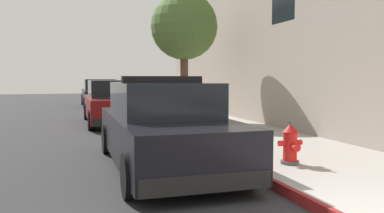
# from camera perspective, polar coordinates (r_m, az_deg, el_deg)

# --- Properties ---
(ground_plane) EXTENTS (28.38, 60.00, 0.20)m
(ground_plane) POSITION_cam_1_polar(r_m,az_deg,el_deg) (12.96, -23.98, -3.95)
(ground_plane) COLOR #2B2B2D
(sidewalk_pavement) EXTENTS (3.13, 60.00, 0.15)m
(sidewalk_pavement) POSITION_cam_1_polar(r_m,az_deg,el_deg) (13.60, 2.01, -2.48)
(sidewalk_pavement) COLOR #9E9991
(sidewalk_pavement) RESTS_ON ground
(curb_painted_edge) EXTENTS (0.08, 60.00, 0.15)m
(curb_painted_edge) POSITION_cam_1_polar(r_m,az_deg,el_deg) (13.16, -4.61, -2.71)
(curb_painted_edge) COLOR maroon
(curb_painted_edge) RESTS_ON ground
(storefront_building) EXTENTS (5.30, 24.52, 7.31)m
(storefront_building) POSITION_cam_1_polar(r_m,az_deg,el_deg) (13.63, 22.41, 12.36)
(storefront_building) COLOR gray
(storefront_building) RESTS_ON ground
(police_cruiser) EXTENTS (1.94, 4.84, 1.68)m
(police_cruiser) POSITION_cam_1_polar(r_m,az_deg,el_deg) (7.29, -4.15, -2.98)
(police_cruiser) COLOR black
(police_cruiser) RESTS_ON ground
(parked_car_silver_ahead) EXTENTS (1.94, 4.84, 1.56)m
(parked_car_silver_ahead) POSITION_cam_1_polar(r_m,az_deg,el_deg) (14.53, -11.28, 0.50)
(parked_car_silver_ahead) COLOR maroon
(parked_car_silver_ahead) RESTS_ON ground
(parked_car_dark_far) EXTENTS (1.94, 4.84, 1.56)m
(parked_car_dark_far) POSITION_cam_1_polar(r_m,az_deg,el_deg) (23.41, -13.19, 1.84)
(parked_car_dark_far) COLOR black
(parked_car_dark_far) RESTS_ON ground
(fire_hydrant) EXTENTS (0.44, 0.40, 0.76)m
(fire_hydrant) POSITION_cam_1_polar(r_m,az_deg,el_deg) (7.10, 13.98, -5.27)
(fire_hydrant) COLOR #4C4C51
(fire_hydrant) RESTS_ON sidewalk_pavement
(street_tree) EXTENTS (2.36, 2.36, 4.49)m
(street_tree) POSITION_cam_1_polar(r_m,az_deg,el_deg) (14.19, -1.14, 11.37)
(street_tree) COLOR brown
(street_tree) RESTS_ON sidewalk_pavement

